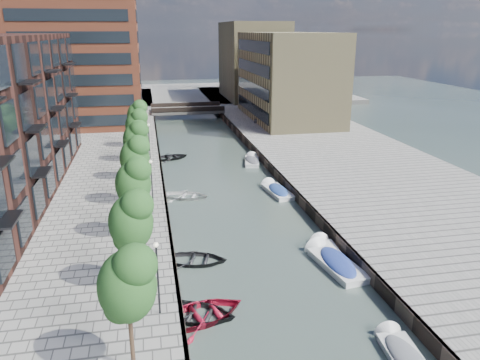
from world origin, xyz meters
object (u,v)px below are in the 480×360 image
object	(u,v)px
tree_5	(136,124)
sloop_4	(171,159)
sloop_1	(196,317)
sloop_3	(186,198)
tree_3	(134,156)
tree_0	(127,282)
motorboat_4	(252,161)
tree_4	(136,138)
sloop_0	(196,262)
motorboat_0	(333,262)
motorboat_3	(276,191)
sloop_2	(203,319)
motorboat_1	(404,356)
motorboat_2	(327,252)
bridge	(187,110)
tree_1	(131,219)
tree_2	(133,181)
tree_6	(137,114)
car	(260,118)

from	to	relation	value
tree_5	sloop_4	distance (m)	7.67
sloop_1	sloop_3	world-z (taller)	sloop_1
tree_3	sloop_3	xyz separation A→B (m)	(4.45, 3.46, -5.31)
tree_0	motorboat_4	world-z (taller)	tree_0
sloop_3	motorboat_4	bearing A→B (deg)	-21.10
tree_4	sloop_0	size ratio (longest dim) A/B	1.36
motorboat_0	motorboat_3	world-z (taller)	motorboat_0
sloop_2	motorboat_1	distance (m)	10.67
tree_0	motorboat_2	distance (m)	17.93
tree_0	sloop_0	bearing A→B (deg)	70.50
bridge	sloop_3	distance (m)	43.75
tree_3	tree_4	bearing A→B (deg)	90.00
bridge	tree_0	distance (m)	68.64
tree_1	motorboat_3	distance (m)	22.40
tree_3	tree_5	size ratio (longest dim) A/B	1.00
tree_2	motorboat_1	world-z (taller)	tree_2
bridge	tree_3	size ratio (longest dim) A/B	2.18
tree_3	sloop_1	distance (m)	17.44
tree_3	tree_6	distance (m)	21.00
tree_5	sloop_3	size ratio (longest dim) A/B	1.38
motorboat_3	sloop_2	bearing A→B (deg)	-116.27
motorboat_0	sloop_1	bearing A→B (deg)	-156.69
tree_0	car	xyz separation A→B (m)	(19.29, 55.80, -3.70)
motorboat_4	car	size ratio (longest dim) A/B	1.37
sloop_2	motorboat_2	size ratio (longest dim) A/B	1.08
sloop_4	sloop_3	bearing A→B (deg)	166.11
tree_1	motorboat_3	xyz separation A→B (m)	(13.36, 17.24, -5.11)
tree_4	tree_6	size ratio (longest dim) A/B	1.00
sloop_0	motorboat_1	xyz separation A→B (m)	(8.91, -12.00, 0.18)
sloop_4	tree_5	bearing A→B (deg)	120.30
sloop_2	motorboat_0	bearing A→B (deg)	-83.14
motorboat_2	bridge	bearing A→B (deg)	94.88
motorboat_0	motorboat_3	size ratio (longest dim) A/B	1.14
motorboat_0	tree_5	bearing A→B (deg)	116.87
tree_4	motorboat_4	bearing A→B (deg)	29.39
tree_5	sloop_2	distance (m)	31.16
tree_1	tree_5	size ratio (longest dim) A/B	1.00
tree_6	sloop_1	world-z (taller)	tree_6
tree_2	motorboat_0	world-z (taller)	tree_2
sloop_4	motorboat_0	size ratio (longest dim) A/B	0.77
motorboat_1	sloop_2	bearing A→B (deg)	150.11
tree_3	car	distance (m)	39.96
motorboat_1	bridge	bearing A→B (deg)	93.63
motorboat_1	sloop_0	bearing A→B (deg)	126.59
bridge	motorboat_4	world-z (taller)	bridge
tree_2	tree_4	xyz separation A→B (m)	(0.00, 14.00, 0.00)
motorboat_2	tree_3	bearing A→B (deg)	142.48
motorboat_2	tree_5	bearing A→B (deg)	118.87
tree_1	sloop_2	distance (m)	6.89
tree_5	sloop_2	bearing A→B (deg)	-83.23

